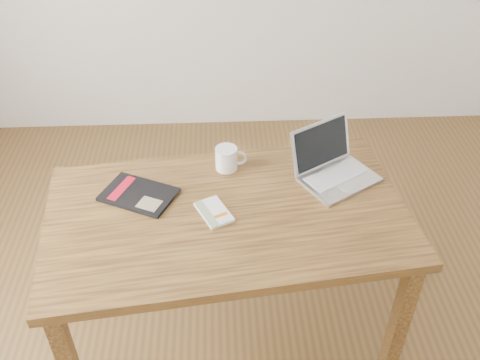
{
  "coord_description": "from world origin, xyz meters",
  "views": [
    {
      "loc": [
        -0.19,
        -1.3,
        2.07
      ],
      "look_at": [
        -0.12,
        0.24,
        0.85
      ],
      "focal_mm": 40.0,
      "sensor_mm": 36.0,
      "label": 1
    }
  ],
  "objects_px": {
    "desk": "(228,229)",
    "white_guidebook": "(214,212)",
    "laptop": "(333,166)",
    "coffee_mug": "(227,158)",
    "black_guidebook": "(139,194)"
  },
  "relations": [
    {
      "from": "coffee_mug",
      "to": "laptop",
      "type": "bearing_deg",
      "value": -8.63
    },
    {
      "from": "desk",
      "to": "black_guidebook",
      "type": "distance_m",
      "value": 0.37
    },
    {
      "from": "white_guidebook",
      "to": "coffee_mug",
      "type": "bearing_deg",
      "value": 52.88
    },
    {
      "from": "laptop",
      "to": "coffee_mug",
      "type": "xyz_separation_m",
      "value": [
        -0.42,
        0.07,
        0.01
      ]
    },
    {
      "from": "white_guidebook",
      "to": "laptop",
      "type": "distance_m",
      "value": 0.52
    },
    {
      "from": "desk",
      "to": "black_guidebook",
      "type": "bearing_deg",
      "value": 155.47
    },
    {
      "from": "black_guidebook",
      "to": "white_guidebook",
      "type": "bearing_deg",
      "value": -86.24
    },
    {
      "from": "black_guidebook",
      "to": "coffee_mug",
      "type": "distance_m",
      "value": 0.38
    },
    {
      "from": "laptop",
      "to": "coffee_mug",
      "type": "distance_m",
      "value": 0.42
    },
    {
      "from": "black_guidebook",
      "to": "laptop",
      "type": "bearing_deg",
      "value": -57.39
    },
    {
      "from": "desk",
      "to": "laptop",
      "type": "height_order",
      "value": "laptop"
    },
    {
      "from": "white_guidebook",
      "to": "laptop",
      "type": "relative_size",
      "value": 0.48
    },
    {
      "from": "desk",
      "to": "white_guidebook",
      "type": "bearing_deg",
      "value": -177.59
    },
    {
      "from": "white_guidebook",
      "to": "black_guidebook",
      "type": "bearing_deg",
      "value": 132.87
    },
    {
      "from": "desk",
      "to": "white_guidebook",
      "type": "distance_m",
      "value": 0.11
    }
  ]
}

